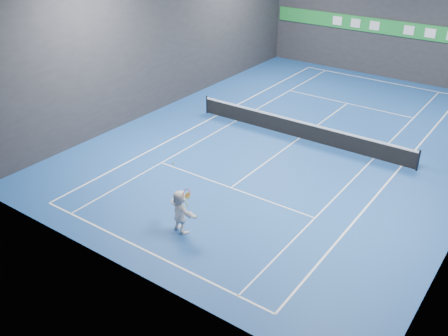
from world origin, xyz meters
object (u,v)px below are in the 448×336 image
Objects in this scene: tennis_ball at (173,163)px; tennis_racket at (187,194)px; player at (180,211)px; tennis_net at (300,129)px.

tennis_racket is at bearing 9.04° from tennis_ball.
tennis_ball is 1.27m from tennis_racket.
tennis_net is (-0.30, 10.18, -0.35)m from player.
tennis_net is 10.22m from tennis_racket.
tennis_net is 16.11× the size of tennis_racket.
tennis_racket is at bearing -86.53° from tennis_net.
player reaches higher than tennis_net.
tennis_racket is (0.61, -10.13, 1.19)m from tennis_net.
tennis_net is at bearing 90.61° from tennis_ball.
player is 10.19m from tennis_net.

